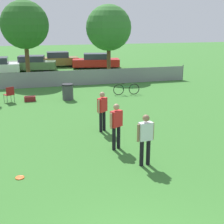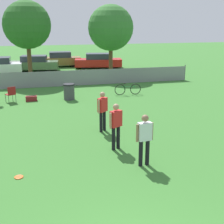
{
  "view_description": "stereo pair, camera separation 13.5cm",
  "coord_description": "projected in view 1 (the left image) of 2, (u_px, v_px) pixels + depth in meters",
  "views": [
    {
      "loc": [
        -1.59,
        -4.0,
        4.39
      ],
      "look_at": [
        1.48,
        7.16,
        1.05
      ],
      "focal_mm": 50.0,
      "sensor_mm": 36.0,
      "label": 1
    },
    {
      "loc": [
        -1.46,
        -4.04,
        4.39
      ],
      "look_at": [
        1.48,
        7.16,
        1.05
      ],
      "focal_mm": 50.0,
      "sensor_mm": 36.0,
      "label": 2
    }
  ],
  "objects": [
    {
      "name": "parked_car_olive",
      "position": [
        32.0,
        64.0,
        28.95
      ],
      "size": [
        4.59,
        2.4,
        1.42
      ],
      "rotation": [
        0.0,
        0.0,
        -0.15
      ],
      "color": "black",
      "rests_on": "ground_plane"
    },
    {
      "name": "tree_far_right",
      "position": [
        109.0,
        28.0,
        25.13
      ],
      "size": [
        3.67,
        3.67,
        5.79
      ],
      "color": "brown",
      "rests_on": "ground_plane"
    },
    {
      "name": "tree_near_pole",
      "position": [
        25.0,
        25.0,
        23.14
      ],
      "size": [
        3.56,
        3.56,
        5.99
      ],
      "color": "brown",
      "rests_on": "ground_plane"
    },
    {
      "name": "trash_bin",
      "position": [
        68.0,
        92.0,
        18.25
      ],
      "size": [
        0.66,
        0.66,
        0.93
      ],
      "color": "#3F3F44",
      "rests_on": "ground_plane"
    },
    {
      "name": "player_thrower_red",
      "position": [
        116.0,
        123.0,
        10.95
      ],
      "size": [
        0.52,
        0.4,
        1.68
      ],
      "rotation": [
        0.0,
        0.0,
        0.5
      ],
      "color": "black",
      "rests_on": "ground_plane"
    },
    {
      "name": "parked_car_tan",
      "position": [
        58.0,
        60.0,
        31.81
      ],
      "size": [
        4.18,
        1.86,
        1.5
      ],
      "rotation": [
        0.0,
        0.0,
        -0.04
      ],
      "color": "black",
      "rests_on": "ground_plane"
    },
    {
      "name": "folding_chair_sideline",
      "position": [
        9.0,
        93.0,
        17.57
      ],
      "size": [
        0.63,
        0.63,
        0.91
      ],
      "rotation": [
        0.0,
        0.0,
        3.61
      ],
      "color": "#333338",
      "rests_on": "ground_plane"
    },
    {
      "name": "fence_backline",
      "position": [
        51.0,
        79.0,
        21.85
      ],
      "size": [
        20.54,
        0.07,
        1.21
      ],
      "color": "gray",
      "rests_on": "ground_plane"
    },
    {
      "name": "gear_bag_sideline",
      "position": [
        30.0,
        99.0,
        17.98
      ],
      "size": [
        0.64,
        0.35,
        0.31
      ],
      "color": "maroon",
      "rests_on": "ground_plane"
    },
    {
      "name": "frisbee_disc",
      "position": [
        20.0,
        178.0,
        9.13
      ],
      "size": [
        0.26,
        0.26,
        0.03
      ],
      "color": "#E5591E",
      "rests_on": "ground_plane"
    },
    {
      "name": "bicycle_sideline",
      "position": [
        126.0,
        89.0,
        19.51
      ],
      "size": [
        1.68,
        0.44,
        0.73
      ],
      "rotation": [
        0.0,
        0.0,
        -0.07
      ],
      "color": "black",
      "rests_on": "ground_plane"
    },
    {
      "name": "parked_car_red",
      "position": [
        96.0,
        61.0,
        30.85
      ],
      "size": [
        4.82,
        2.56,
        1.44
      ],
      "rotation": [
        0.0,
        0.0,
        -0.18
      ],
      "color": "black",
      "rests_on": "ground_plane"
    },
    {
      "name": "player_defender_red",
      "position": [
        102.0,
        109.0,
        12.79
      ],
      "size": [
        0.46,
        0.44,
        1.68
      ],
      "rotation": [
        0.0,
        0.0,
        0.71
      ],
      "color": "black",
      "rests_on": "ground_plane"
    },
    {
      "name": "player_receiver_white",
      "position": [
        145.0,
        136.0,
        9.69
      ],
      "size": [
        0.58,
        0.26,
        1.68
      ],
      "rotation": [
        0.0,
        0.0,
        0.1
      ],
      "color": "black",
      "rests_on": "ground_plane"
    }
  ]
}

